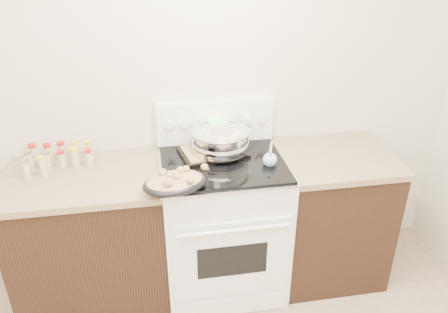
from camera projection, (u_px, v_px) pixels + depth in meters
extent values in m
cube|color=beige|center=(158.00, 82.00, 2.72)|extent=(4.00, 0.05, 2.70)
cube|color=black|center=(94.00, 241.00, 2.76)|extent=(0.90, 0.64, 0.88)
cube|color=brown|center=(83.00, 178.00, 2.55)|extent=(0.93, 0.67, 0.04)
cube|color=black|center=(327.00, 216.00, 3.00)|extent=(0.70, 0.64, 0.88)
cube|color=brown|center=(335.00, 157.00, 2.79)|extent=(0.73, 0.67, 0.04)
cube|color=white|center=(223.00, 226.00, 2.87)|extent=(0.76, 0.66, 0.92)
cube|color=white|center=(232.00, 260.00, 2.58)|extent=(0.70, 0.01, 0.55)
cube|color=black|center=(232.00, 261.00, 2.57)|extent=(0.42, 0.01, 0.22)
cylinder|color=white|center=(234.00, 231.00, 2.43)|extent=(0.65, 0.02, 0.02)
cube|color=white|center=(232.00, 306.00, 2.75)|extent=(0.70, 0.01, 0.14)
cube|color=silver|center=(223.00, 164.00, 2.66)|extent=(0.78, 0.68, 0.01)
cube|color=black|center=(223.00, 162.00, 2.65)|extent=(0.74, 0.64, 0.01)
cube|color=white|center=(215.00, 121.00, 2.84)|extent=(0.76, 0.07, 0.28)
cylinder|color=white|center=(169.00, 125.00, 2.75)|extent=(0.06, 0.02, 0.06)
cylinder|color=white|center=(185.00, 124.00, 2.77)|extent=(0.06, 0.02, 0.06)
cylinder|color=white|center=(247.00, 120.00, 2.83)|extent=(0.06, 0.02, 0.06)
cylinder|color=white|center=(262.00, 119.00, 2.84)|extent=(0.06, 0.02, 0.06)
cube|color=#19E533|center=(216.00, 122.00, 2.80)|extent=(0.09, 0.00, 0.04)
cube|color=silver|center=(204.00, 123.00, 2.79)|extent=(0.05, 0.00, 0.05)
cube|color=silver|center=(228.00, 121.00, 2.81)|extent=(0.05, 0.00, 0.05)
ellipsoid|color=silver|center=(221.00, 144.00, 2.70)|extent=(0.42, 0.42, 0.21)
cylinder|color=silver|center=(221.00, 153.00, 2.73)|extent=(0.20, 0.20, 0.01)
torus|color=silver|center=(220.00, 131.00, 2.66)|extent=(0.37, 0.37, 0.02)
cylinder|color=silver|center=(220.00, 141.00, 2.69)|extent=(0.34, 0.34, 0.12)
cylinder|color=brown|center=(220.00, 133.00, 2.66)|extent=(0.32, 0.32, 0.00)
cube|color=#F9EFB8|center=(235.00, 137.00, 2.60)|extent=(0.05, 0.05, 0.03)
cube|color=#F9EFB8|center=(219.00, 134.00, 2.64)|extent=(0.04, 0.04, 0.03)
cube|color=#F9EFB8|center=(205.00, 131.00, 2.68)|extent=(0.03, 0.03, 0.02)
cube|color=#F9EFB8|center=(215.00, 125.00, 2.76)|extent=(0.04, 0.04, 0.02)
cube|color=#F9EFB8|center=(226.00, 128.00, 2.71)|extent=(0.04, 0.04, 0.03)
cube|color=#F9EFB8|center=(231.00, 140.00, 2.56)|extent=(0.04, 0.04, 0.02)
cube|color=#F9EFB8|center=(217.00, 124.00, 2.78)|extent=(0.03, 0.03, 0.02)
cube|color=#F9EFB8|center=(222.00, 140.00, 2.56)|extent=(0.03, 0.03, 0.02)
cube|color=#F9EFB8|center=(225.00, 136.00, 2.62)|extent=(0.04, 0.04, 0.03)
cube|color=#F9EFB8|center=(218.00, 135.00, 2.62)|extent=(0.03, 0.03, 0.03)
cube|color=#F9EFB8|center=(213.00, 134.00, 2.64)|extent=(0.04, 0.04, 0.03)
cube|color=#F9EFB8|center=(224.00, 132.00, 2.66)|extent=(0.04, 0.04, 0.03)
cube|color=#F9EFB8|center=(236.00, 134.00, 2.63)|extent=(0.04, 0.04, 0.02)
cube|color=#F9EFB8|center=(209.00, 136.00, 2.61)|extent=(0.04, 0.04, 0.03)
cube|color=#F9EFB8|center=(237.00, 131.00, 2.68)|extent=(0.04, 0.04, 0.03)
cube|color=#F9EFB8|center=(237.00, 135.00, 2.62)|extent=(0.03, 0.03, 0.02)
ellipsoid|color=black|center=(175.00, 183.00, 2.34)|extent=(0.40, 0.32, 0.08)
ellipsoid|color=#A58458|center=(175.00, 181.00, 2.33)|extent=(0.36, 0.29, 0.06)
sphere|color=#A58458|center=(190.00, 180.00, 2.27)|extent=(0.04, 0.04, 0.04)
sphere|color=#A58458|center=(186.00, 169.00, 2.38)|extent=(0.04, 0.04, 0.04)
sphere|color=#A58458|center=(175.00, 174.00, 2.33)|extent=(0.04, 0.04, 0.04)
sphere|color=#A58458|center=(163.00, 173.00, 2.34)|extent=(0.05, 0.05, 0.05)
sphere|color=#A58458|center=(168.00, 183.00, 2.25)|extent=(0.05, 0.05, 0.05)
sphere|color=#A58458|center=(180.00, 171.00, 2.36)|extent=(0.05, 0.05, 0.05)
sphere|color=#A58458|center=(177.00, 177.00, 2.31)|extent=(0.04, 0.04, 0.04)
sphere|color=#A58458|center=(170.00, 175.00, 2.32)|extent=(0.04, 0.04, 0.04)
cube|color=black|center=(213.00, 152.00, 2.73)|extent=(0.44, 0.35, 0.02)
cube|color=#A58458|center=(213.00, 151.00, 2.72)|extent=(0.40, 0.30, 0.02)
sphere|color=#A58458|center=(200.00, 156.00, 2.63)|extent=(0.04, 0.04, 0.04)
sphere|color=#A58458|center=(190.00, 145.00, 2.76)|extent=(0.03, 0.03, 0.03)
sphere|color=#A58458|center=(213.00, 149.00, 2.70)|extent=(0.03, 0.03, 0.03)
sphere|color=#A58458|center=(217.00, 145.00, 2.77)|extent=(0.04, 0.04, 0.04)
sphere|color=#A58458|center=(230.00, 143.00, 2.80)|extent=(0.04, 0.04, 0.04)
sphere|color=#A58458|center=(206.00, 145.00, 2.76)|extent=(0.04, 0.04, 0.04)
sphere|color=#A58458|center=(194.00, 151.00, 2.69)|extent=(0.04, 0.04, 0.04)
sphere|color=#A58458|center=(196.00, 152.00, 2.69)|extent=(0.04, 0.04, 0.04)
sphere|color=#A58458|center=(213.00, 147.00, 2.73)|extent=(0.05, 0.05, 0.05)
sphere|color=#A58458|center=(215.00, 146.00, 2.76)|extent=(0.04, 0.04, 0.04)
cylinder|color=tan|center=(203.00, 159.00, 2.65)|extent=(0.03, 0.26, 0.01)
sphere|color=tan|center=(204.00, 167.00, 2.56)|extent=(0.04, 0.04, 0.04)
sphere|color=#92BDD9|center=(270.00, 160.00, 2.59)|extent=(0.09, 0.09, 0.09)
cylinder|color=#92BDD9|center=(271.00, 148.00, 2.68)|extent=(0.10, 0.27, 0.07)
cylinder|color=#BFB28C|center=(34.00, 155.00, 2.65)|extent=(0.05, 0.05, 0.11)
cylinder|color=#B21414|center=(32.00, 146.00, 2.62)|extent=(0.05, 0.05, 0.02)
cylinder|color=#BFB28C|center=(49.00, 154.00, 2.67)|extent=(0.04, 0.04, 0.10)
cylinder|color=#B21414|center=(47.00, 145.00, 2.64)|extent=(0.04, 0.04, 0.02)
cylinder|color=#BFB28C|center=(62.00, 153.00, 2.68)|extent=(0.04, 0.04, 0.11)
cylinder|color=#B21414|center=(60.00, 143.00, 2.65)|extent=(0.04, 0.04, 0.02)
cylinder|color=#BFB28C|center=(76.00, 152.00, 2.69)|extent=(0.04, 0.04, 0.11)
cylinder|color=gold|center=(74.00, 143.00, 2.66)|extent=(0.04, 0.04, 0.02)
cylinder|color=#BFB28C|center=(90.00, 151.00, 2.71)|extent=(0.04, 0.04, 0.11)
cylinder|color=gold|center=(89.00, 142.00, 2.68)|extent=(0.05, 0.05, 0.02)
cylinder|color=#BFB28C|center=(29.00, 162.00, 2.57)|extent=(0.05, 0.05, 0.11)
cylinder|color=#B2B2B7|center=(27.00, 152.00, 2.54)|extent=(0.05, 0.05, 0.02)
cylinder|color=#BFB28C|center=(47.00, 161.00, 2.59)|extent=(0.05, 0.05, 0.10)
cylinder|color=#B2B2B7|center=(45.00, 152.00, 2.56)|extent=(0.05, 0.05, 0.02)
cylinder|color=#BFB28C|center=(62.00, 160.00, 2.61)|extent=(0.04, 0.04, 0.09)
cylinder|color=#B21414|center=(60.00, 152.00, 2.58)|extent=(0.04, 0.04, 0.02)
cylinder|color=#BFB28C|center=(75.00, 159.00, 2.61)|extent=(0.05, 0.05, 0.11)
cylinder|color=gold|center=(73.00, 149.00, 2.58)|extent=(0.05, 0.05, 0.02)
cylinder|color=#BFB28C|center=(89.00, 159.00, 2.62)|extent=(0.04, 0.04, 0.09)
cylinder|color=#B21414|center=(88.00, 151.00, 2.59)|extent=(0.04, 0.04, 0.02)
cylinder|color=#BFB28C|center=(26.00, 170.00, 2.49)|extent=(0.04, 0.04, 0.10)
cylinder|color=#B2B2B7|center=(24.00, 161.00, 2.46)|extent=(0.04, 0.04, 0.02)
cylinder|color=#BFB28C|center=(43.00, 168.00, 2.50)|extent=(0.04, 0.04, 0.11)
cylinder|color=gold|center=(41.00, 158.00, 2.47)|extent=(0.04, 0.04, 0.02)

